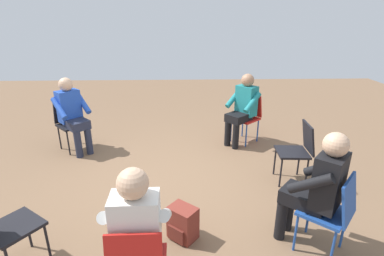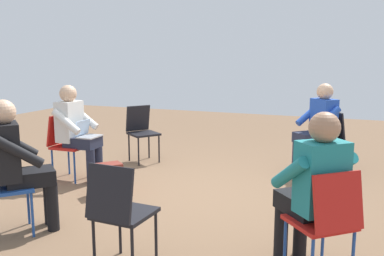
{
  "view_description": "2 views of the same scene",
  "coord_description": "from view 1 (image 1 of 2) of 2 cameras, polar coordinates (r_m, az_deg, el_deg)",
  "views": [
    {
      "loc": [
        -3.53,
        -0.28,
        2.18
      ],
      "look_at": [
        0.07,
        -0.39,
        0.81
      ],
      "focal_mm": 28.0,
      "sensor_mm": 36.0,
      "label": 1
    },
    {
      "loc": [
        1.69,
        -4.43,
        1.63
      ],
      "look_at": [
        -0.13,
        0.16,
        0.77
      ],
      "focal_mm": 40.0,
      "sensor_mm": 36.0,
      "label": 2
    }
  ],
  "objects": [
    {
      "name": "ground_plane",
      "position": [
        4.16,
        -5.52,
        -10.87
      ],
      "size": [
        14.0,
        14.0,
        0.0
      ],
      "primitive_type": "plane",
      "color": "brown"
    },
    {
      "name": "chair_northwest",
      "position": [
        3.12,
        -32.2,
        -15.46
      ],
      "size": [
        0.58,
        0.57,
        0.85
      ],
      "rotation": [
        0.0,
        0.0,
        -2.2
      ],
      "color": "black",
      "rests_on": "ground"
    },
    {
      "name": "chair_southeast",
      "position": [
        5.45,
        10.59,
        2.52
      ],
      "size": [
        0.58,
        0.59,
        0.85
      ],
      "rotation": [
        0.0,
        0.0,
        0.72
      ],
      "color": "red",
      "rests_on": "ground"
    },
    {
      "name": "chair_northeast",
      "position": [
        5.45,
        -22.32,
        1.28
      ],
      "size": [
        0.59,
        0.58,
        0.85
      ],
      "rotation": [
        0.0,
        0.0,
        2.33
      ],
      "color": "black",
      "rests_on": "ground"
    },
    {
      "name": "chair_south",
      "position": [
        4.27,
        19.55,
        -3.66
      ],
      "size": [
        0.42,
        0.46,
        0.85
      ],
      "rotation": [
        0.0,
        0.0,
        -0.06
      ],
      "color": "black",
      "rests_on": "ground"
    },
    {
      "name": "chair_southwest",
      "position": [
        3.14,
        25.19,
        -13.88
      ],
      "size": [
        0.58,
        0.59,
        0.85
      ],
      "rotation": [
        0.0,
        0.0,
        -0.73
      ],
      "color": "#1E4799",
      "rests_on": "ground"
    },
    {
      "name": "person_with_laptop",
      "position": [
        2.38,
        -10.15,
        -18.18
      ],
      "size": [
        0.53,
        0.5,
        1.24
      ],
      "rotation": [
        0.0,
        0.0,
        -1.55
      ],
      "color": "#23283D",
      "rests_on": "ground"
    },
    {
      "name": "person_in_black",
      "position": [
        3.07,
        22.75,
        -9.95
      ],
      "size": [
        0.63,
        0.63,
        1.24
      ],
      "rotation": [
        0.0,
        0.0,
        -0.73
      ],
      "color": "black",
      "rests_on": "ground"
    },
    {
      "name": "person_in_blue",
      "position": [
        5.25,
        -21.87,
        2.89
      ],
      "size": [
        0.63,
        0.63,
        1.24
      ],
      "rotation": [
        0.0,
        0.0,
        2.33
      ],
      "color": "#23283D",
      "rests_on": "ground"
    },
    {
      "name": "person_in_teal",
      "position": [
        5.26,
        9.64,
        4.18
      ],
      "size": [
        0.63,
        0.63,
        1.24
      ],
      "rotation": [
        0.0,
        0.0,
        0.72
      ],
      "color": "black",
      "rests_on": "ground"
    },
    {
      "name": "backpack_near_laptop_user",
      "position": [
        3.23,
        -1.75,
        -17.89
      ],
      "size": [
        0.33,
        0.34,
        0.36
      ],
      "rotation": [
        0.0,
        0.0,
        4.02
      ],
      "color": "maroon",
      "rests_on": "ground"
    }
  ]
}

